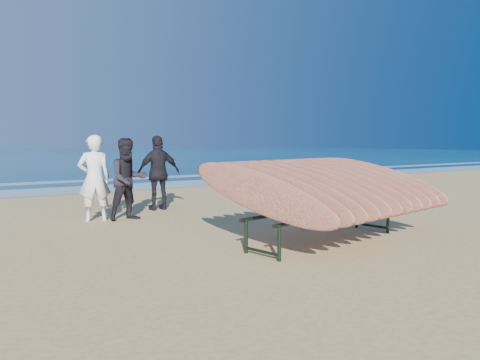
{
  "coord_description": "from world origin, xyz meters",
  "views": [
    {
      "loc": [
        -4.66,
        -6.18,
        1.65
      ],
      "look_at": [
        0.0,
        0.8,
        0.95
      ],
      "focal_mm": 35.0,
      "sensor_mm": 36.0,
      "label": 1
    }
  ],
  "objects_px": {
    "person_white": "(94,178)",
    "person_dark_b": "(159,173)",
    "person_dark_a": "(128,179)",
    "surfboard_rack": "(325,186)"
  },
  "relations": [
    {
      "from": "person_white",
      "to": "person_dark_b",
      "type": "bearing_deg",
      "value": -148.08
    },
    {
      "from": "person_white",
      "to": "person_dark_b",
      "type": "relative_size",
      "value": 1.0
    },
    {
      "from": "person_white",
      "to": "person_dark_a",
      "type": "relative_size",
      "value": 1.04
    },
    {
      "from": "surfboard_rack",
      "to": "person_white",
      "type": "xyz_separation_m",
      "value": [
        -2.53,
        4.1,
        -0.03
      ]
    },
    {
      "from": "surfboard_rack",
      "to": "person_dark_a",
      "type": "xyz_separation_m",
      "value": [
        -1.9,
        3.85,
        -0.06
      ]
    },
    {
      "from": "person_dark_b",
      "to": "person_dark_a",
      "type": "bearing_deg",
      "value": 45.16
    },
    {
      "from": "surfboard_rack",
      "to": "person_dark_b",
      "type": "relative_size",
      "value": 2.03
    },
    {
      "from": "person_dark_a",
      "to": "surfboard_rack",
      "type": "bearing_deg",
      "value": -67.35
    },
    {
      "from": "person_white",
      "to": "surfboard_rack",
      "type": "bearing_deg",
      "value": 130.89
    },
    {
      "from": "person_white",
      "to": "person_dark_b",
      "type": "height_order",
      "value": "person_dark_b"
    }
  ]
}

